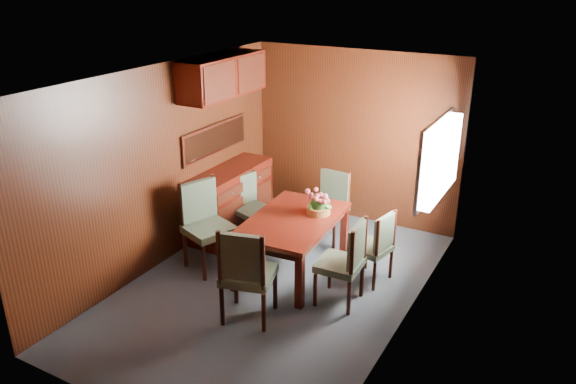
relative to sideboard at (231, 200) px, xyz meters
The scene contains 11 objects.
ground 1.66m from the sideboard, 38.66° to the right, with size 4.50×4.50×0.00m, color #3B4650.
room_shell 1.78m from the sideboard, 30.23° to the right, with size 3.06×4.52×2.41m.
sideboard is the anchor object (origin of this frame).
dining_table 1.39m from the sideboard, 24.26° to the right, with size 1.01×1.53×0.69m.
chair_left_near 1.00m from the sideboard, 73.75° to the right, with size 0.64×0.65×1.08m.
chair_left_far 0.34m from the sideboard, 10.58° to the right, with size 0.52×0.53×0.89m.
chair_right_near 2.28m from the sideboard, 23.23° to the right, with size 0.46×0.48×0.97m.
chair_right_far 2.23m from the sideboard, ahead, with size 0.47×0.48×0.87m.
chair_head 2.17m from the sideboard, 51.63° to the right, with size 0.61×0.60×1.07m.
chair_foot 1.36m from the sideboard, 19.62° to the left, with size 0.47×0.45×0.94m.
flower_centerpiece 1.54m from the sideboard, 11.62° to the right, with size 0.30×0.30×0.30m.
Camera 1 is at (2.83, -4.76, 3.42)m, focal length 35.00 mm.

